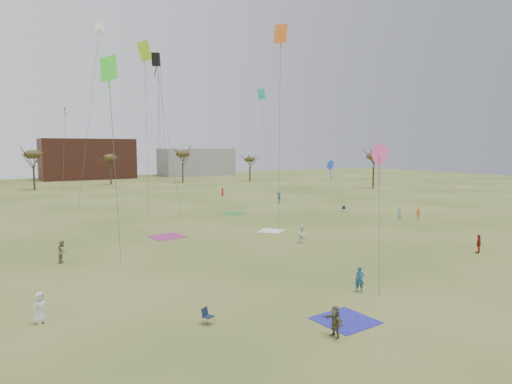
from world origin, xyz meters
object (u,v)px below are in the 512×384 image
radio_tower (160,119)px  flyer_near_left (40,308)px  spectator_fore_a (479,244)px  camp_chair_left (208,319)px  flyer_near_right (360,279)px  camp_chair_right (343,210)px

radio_tower → flyer_near_left: bearing=-111.7°
spectator_fore_a → radio_tower: radio_tower is taller
camp_chair_left → radio_tower: size_ratio=0.02×
flyer_near_left → flyer_near_right: bearing=-49.6°
flyer_near_left → radio_tower: (48.06, 120.47, 18.35)m
flyer_near_left → radio_tower: radio_tower is taller
flyer_near_left → flyer_near_right: size_ratio=1.03×
camp_chair_left → camp_chair_right: size_ratio=1.00×
flyer_near_left → radio_tower: 130.99m
flyer_near_right → camp_chair_right: (23.70, 27.61, -0.57)m
camp_chair_left → flyer_near_right: bearing=-31.5°
spectator_fore_a → camp_chair_left: bearing=-13.5°
camp_chair_left → radio_tower: (40.39, 125.26, 18.95)m
flyer_near_left → flyer_near_right: 19.09m
flyer_near_right → radio_tower: bearing=115.8°
spectator_fore_a → flyer_near_right: bearing=-9.9°
camp_chair_right → spectator_fore_a: bearing=-31.3°
flyer_near_right → camp_chair_left: (-10.73, 0.31, -0.57)m
flyer_near_right → camp_chair_left: bearing=-142.5°
flyer_near_left → camp_chair_left: (7.67, -4.80, -0.60)m
flyer_near_left → camp_chair_left: flyer_near_left is taller
flyer_near_left → spectator_fore_a: (35.16, -2.79, -0.02)m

